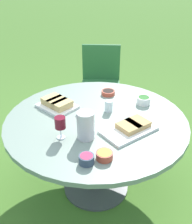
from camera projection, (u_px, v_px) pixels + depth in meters
ground_plane at (96, 186)px, 2.49m from camera, size 40.00×40.00×0.00m
dining_table at (96, 129)px, 2.19m from camera, size 1.39×1.39×0.70m
chair_near_left at (101, 78)px, 3.27m from camera, size 0.51×0.49×0.89m
water_pitcher at (86, 125)px, 1.88m from camera, size 0.13×0.12×0.20m
wine_glass at (60, 123)px, 1.87m from camera, size 0.07×0.07×0.16m
platter_bread_main at (131, 128)px, 1.99m from camera, size 0.45×0.38×0.06m
platter_charcuterie at (57, 104)px, 2.28m from camera, size 0.37×0.37×0.07m
bowl_fries at (104, 155)px, 1.72m from camera, size 0.11×0.11×0.05m
bowl_salad at (144, 100)px, 2.33m from camera, size 0.11×0.11×0.06m
bowl_olives at (108, 92)px, 2.49m from camera, size 0.12×0.12×0.04m
bowl_dip_red at (87, 159)px, 1.68m from camera, size 0.09×0.09×0.06m
cup_water_near at (109, 106)px, 2.22m from camera, size 0.06×0.06×0.09m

